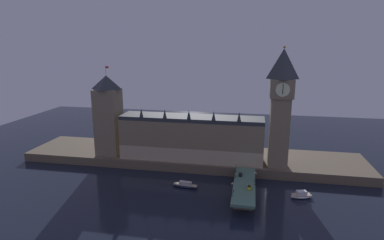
{
  "coord_description": "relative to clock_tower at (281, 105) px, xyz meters",
  "views": [
    {
      "loc": [
        38.09,
        -159.95,
        76.21
      ],
      "look_at": [
        3.72,
        20.0,
        32.96
      ],
      "focal_mm": 30.0,
      "sensor_mm": 36.0,
      "label": 1
    }
  ],
  "objects": [
    {
      "name": "pedestrian_mid_walk",
      "position": [
        -13.39,
        -28.43,
        -35.43
      ],
      "size": [
        0.38,
        0.38,
        1.63
      ],
      "color": "black",
      "rests_on": "bridge"
    },
    {
      "name": "clock_tower",
      "position": [
        0.0,
        0.0,
        0.0
      ],
      "size": [
        13.44,
        13.55,
        70.18
      ],
      "color": "#7F7056",
      "rests_on": "embankment"
    },
    {
      "name": "pedestrian_near_rail",
      "position": [
        -23.16,
        -42.75,
        -35.45
      ],
      "size": [
        0.38,
        0.38,
        1.61
      ],
      "color": "black",
      "rests_on": "bridge"
    },
    {
      "name": "victoria_tower",
      "position": [
        -107.37,
        1.87,
        -11.16
      ],
      "size": [
        15.01,
        15.01,
        57.7
      ],
      "color": "#7F7056",
      "rests_on": "embankment"
    },
    {
      "name": "pedestrian_far_rail",
      "position": [
        -23.16,
        -24.99,
        -35.45
      ],
      "size": [
        0.38,
        0.38,
        1.61
      ],
      "color": "black",
      "rests_on": "bridge"
    },
    {
      "name": "boat_downstream",
      "position": [
        10.52,
        -29.16,
        -41.34
      ],
      "size": [
        11.82,
        7.53,
        3.74
      ],
      "color": "white",
      "rests_on": "ground_plane"
    },
    {
      "name": "boat_upstream",
      "position": [
        -50.14,
        -28.39,
        -41.45
      ],
      "size": [
        15.21,
        5.44,
        3.46
      ],
      "color": "#1E2842",
      "rests_on": "ground_plane"
    },
    {
      "name": "embankment",
      "position": [
        -54.19,
        12.02,
        -39.93
      ],
      "size": [
        220.0,
        42.0,
        5.55
      ],
      "color": "brown",
      "rests_on": "ground_plane"
    },
    {
      "name": "car_northbound_lead",
      "position": [
        -20.72,
        -21.28,
        -35.67
      ],
      "size": [
        1.89,
        4.74,
        1.34
      ],
      "color": "black",
      "rests_on": "bridge"
    },
    {
      "name": "bridge",
      "position": [
        -18.28,
        -31.98,
        -38.47
      ],
      "size": [
        11.1,
        46.0,
        6.41
      ],
      "color": "#4C7560",
      "rests_on": "ground_plane"
    },
    {
      "name": "ground_plane",
      "position": [
        -54.19,
        -26.98,
        -42.71
      ],
      "size": [
        400.0,
        400.0,
        0.0
      ],
      "primitive_type": "plane",
      "color": "black"
    },
    {
      "name": "street_lamp_near",
      "position": [
        -23.56,
        -46.7,
        -32.04
      ],
      "size": [
        1.34,
        0.6,
        6.8
      ],
      "color": "#2D3333",
      "rests_on": "bridge"
    },
    {
      "name": "street_lamp_far",
      "position": [
        -23.56,
        -17.26,
        -32.46
      ],
      "size": [
        1.34,
        0.6,
        6.12
      ],
      "color": "#2D3333",
      "rests_on": "bridge"
    },
    {
      "name": "street_lamp_mid",
      "position": [
        -12.99,
        -31.98,
        -31.98
      ],
      "size": [
        1.34,
        0.6,
        6.9
      ],
      "color": "#2D3333",
      "rests_on": "bridge"
    },
    {
      "name": "car_southbound_lead",
      "position": [
        -15.84,
        -36.91,
        -35.62
      ],
      "size": [
        1.93,
        4.66,
        1.43
      ],
      "color": "yellow",
      "rests_on": "bridge"
    },
    {
      "name": "parliament_hall",
      "position": [
        -52.75,
        2.82,
        -23.53
      ],
      "size": [
        88.78,
        18.94,
        32.87
      ],
      "color": "#7F7056",
      "rests_on": "embankment"
    }
  ]
}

